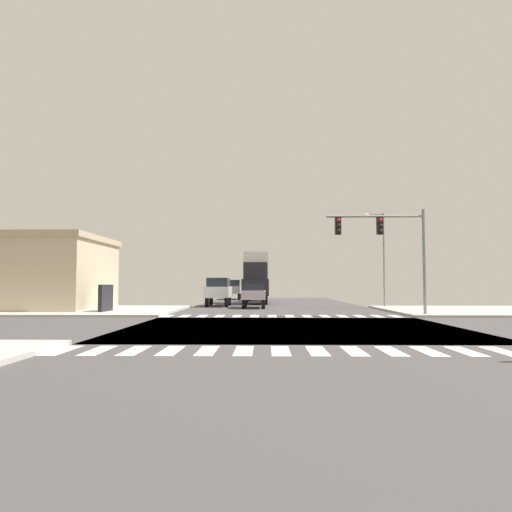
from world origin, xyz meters
TOP-DOWN VIEW (x-y plane):
  - ground at (0.00, 0.00)m, footprint 90.00×90.00m
  - sidewalk_corner_ne at (13.00, 12.00)m, footprint 12.00×12.00m
  - sidewalk_corner_nw at (-13.00, 12.00)m, footprint 12.00×12.00m
  - crosswalk_near at (-0.25, -7.30)m, footprint 13.50×2.00m
  - crosswalk_far at (-0.25, 7.30)m, footprint 13.50×2.00m
  - traffic_signal_mast at (5.74, 7.22)m, footprint 5.67×0.55m
  - street_lamp at (7.82, 17.12)m, footprint 1.78×0.32m
  - pickup_nearside_1 at (-2.00, 32.68)m, footprint 2.00×5.10m
  - suv_crossing_2 at (-5.00, 19.78)m, footprint 1.96×4.60m
  - sedan_queued_1 at (-2.00, 16.95)m, footprint 1.80×4.30m
  - box_truck_leading_1 at (-2.00, 25.50)m, footprint 2.40×7.20m
  - pickup_trailing_2 at (-5.00, 38.16)m, footprint 2.00×5.10m

SIDE VIEW (x-z plane):
  - ground at x=0.00m, z-range -0.05..0.00m
  - crosswalk_near at x=-0.25m, z-range 0.00..0.01m
  - crosswalk_far at x=-0.25m, z-range 0.00..0.01m
  - sidewalk_corner_ne at x=13.00m, z-range 0.00..0.14m
  - sidewalk_corner_nw at x=-13.00m, z-range 0.00..0.14m
  - sedan_queued_1 at x=-2.00m, z-range 0.18..2.06m
  - pickup_nearside_1 at x=-2.00m, z-range 0.12..2.47m
  - pickup_trailing_2 at x=-5.00m, z-range 0.12..2.47m
  - suv_crossing_2 at x=-5.00m, z-range 0.22..2.56m
  - box_truck_leading_1 at x=-2.00m, z-range 0.14..4.99m
  - street_lamp at x=7.82m, z-range 0.77..8.15m
  - traffic_signal_mast at x=5.74m, z-range 1.43..7.55m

